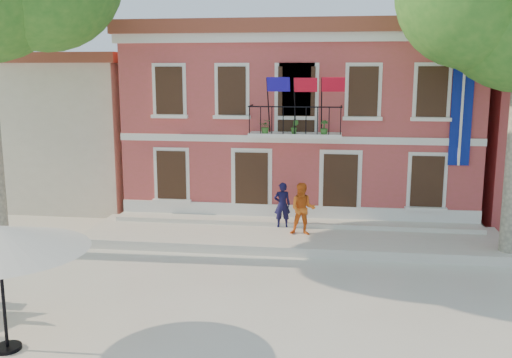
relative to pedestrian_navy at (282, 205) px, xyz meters
name	(u,v)px	position (x,y,z in m)	size (l,w,h in m)	color
ground	(205,286)	(-1.61, -5.12, -1.10)	(90.00, 90.00, 0.00)	beige
main_building	(303,117)	(0.39, 4.87, 2.68)	(13.50, 9.59, 7.50)	#BD4449
neighbor_west	(59,125)	(-11.11, 5.88, 2.12)	(9.40, 9.40, 6.40)	beige
terrace	(291,237)	(0.39, -0.72, -0.95)	(14.00, 3.40, 0.30)	silver
pedestrian_navy	(282,205)	(0.00, 0.00, 0.00)	(0.58, 0.38, 1.59)	#110F34
pedestrian_orange	(303,209)	(0.77, -0.87, 0.08)	(0.85, 0.67, 1.76)	orange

